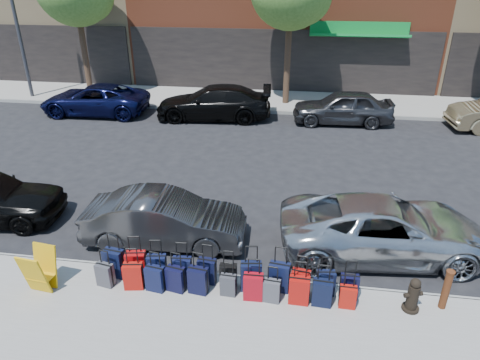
% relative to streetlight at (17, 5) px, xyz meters
% --- Properties ---
extents(ground, '(120.00, 120.00, 0.00)m').
position_rel_streetlight_xyz_m(ground, '(12.80, -8.80, -4.66)').
color(ground, black).
rests_on(ground, ground).
extents(sidewalk_near, '(60.00, 4.00, 0.15)m').
position_rel_streetlight_xyz_m(sidewalk_near, '(12.80, -15.30, -4.59)').
color(sidewalk_near, gray).
rests_on(sidewalk_near, ground).
extents(sidewalk_far, '(60.00, 4.00, 0.15)m').
position_rel_streetlight_xyz_m(sidewalk_far, '(12.80, 1.20, -4.59)').
color(sidewalk_far, gray).
rests_on(sidewalk_far, ground).
extents(curb_near, '(60.00, 0.08, 0.15)m').
position_rel_streetlight_xyz_m(curb_near, '(12.80, -13.28, -4.59)').
color(curb_near, gray).
rests_on(curb_near, ground).
extents(curb_far, '(60.00, 0.08, 0.15)m').
position_rel_streetlight_xyz_m(curb_far, '(12.80, -0.82, -4.59)').
color(curb_far, gray).
rests_on(curb_far, ground).
extents(streetlight, '(2.59, 0.18, 8.00)m').
position_rel_streetlight_xyz_m(streetlight, '(0.00, 0.00, 0.00)').
color(streetlight, '#333338').
rests_on(streetlight, sidewalk_far).
extents(suitcase_front_0, '(0.46, 0.30, 1.04)m').
position_rel_streetlight_xyz_m(suitcase_front_0, '(10.29, -13.63, -4.18)').
color(suitcase_front_0, black).
rests_on(suitcase_front_0, sidewalk_near).
extents(suitcase_front_1, '(0.46, 0.30, 1.02)m').
position_rel_streetlight_xyz_m(suitcase_front_1, '(10.78, -13.62, -4.19)').
color(suitcase_front_1, '#97090A').
rests_on(suitcase_front_1, sidewalk_near).
extents(suitcase_front_2, '(0.43, 0.28, 0.97)m').
position_rel_streetlight_xyz_m(suitcase_front_2, '(11.25, -13.62, -4.21)').
color(suitcase_front_2, black).
rests_on(suitcase_front_2, sidewalk_near).
extents(suitcase_front_3, '(0.41, 0.25, 0.96)m').
position_rel_streetlight_xyz_m(suitcase_front_3, '(11.81, -13.62, -4.21)').
color(suitcase_front_3, black).
rests_on(suitcase_front_3, sidewalk_near).
extents(suitcase_front_4, '(0.40, 0.24, 0.92)m').
position_rel_streetlight_xyz_m(suitcase_front_4, '(12.34, -13.56, -4.22)').
color(suitcase_front_4, black).
rests_on(suitcase_front_4, sidewalk_near).
extents(suitcase_front_5, '(0.37, 0.21, 0.86)m').
position_rel_streetlight_xyz_m(suitcase_front_5, '(12.81, -13.62, -4.24)').
color(suitcase_front_5, black).
rests_on(suitcase_front_5, sidewalk_near).
extents(suitcase_front_6, '(0.46, 0.30, 1.04)m').
position_rel_streetlight_xyz_m(suitcase_front_6, '(13.29, -13.64, -4.19)').
color(suitcase_front_6, black).
rests_on(suitcase_front_6, sidewalk_near).
extents(suitcase_front_7, '(0.45, 0.29, 1.03)m').
position_rel_streetlight_xyz_m(suitcase_front_7, '(13.88, -13.58, -4.19)').
color(suitcase_front_7, black).
rests_on(suitcase_front_7, sidewalk_near).
extents(suitcase_front_8, '(0.40, 0.27, 0.90)m').
position_rel_streetlight_xyz_m(suitcase_front_8, '(14.32, -13.64, -4.23)').
color(suitcase_front_8, maroon).
rests_on(suitcase_front_8, sidewalk_near).
extents(suitcase_front_9, '(0.39, 0.25, 0.89)m').
position_rel_streetlight_xyz_m(suitcase_front_9, '(14.83, -13.58, -4.23)').
color(suitcase_front_9, black).
rests_on(suitcase_front_9, sidewalk_near).
extents(suitcase_front_10, '(0.37, 0.20, 0.88)m').
position_rel_streetlight_xyz_m(suitcase_front_10, '(15.30, -13.62, -4.24)').
color(suitcase_front_10, black).
rests_on(suitcase_front_10, sidewalk_near).
extents(suitcase_back_0, '(0.39, 0.27, 0.85)m').
position_rel_streetlight_xyz_m(suitcase_back_0, '(10.22, -13.97, -4.25)').
color(suitcase_back_0, '#39383D').
rests_on(suitcase_back_0, sidewalk_near).
extents(suitcase_back_1, '(0.43, 0.29, 0.95)m').
position_rel_streetlight_xyz_m(suitcase_back_1, '(10.85, -13.96, -4.22)').
color(suitcase_back_1, '#9C100A').
rests_on(suitcase_back_1, sidewalk_near).
extents(suitcase_back_2, '(0.41, 0.28, 0.91)m').
position_rel_streetlight_xyz_m(suitcase_back_2, '(11.32, -13.95, -4.23)').
color(suitcase_back_2, black).
rests_on(suitcase_back_2, sidewalk_near).
extents(suitcase_back_3, '(0.41, 0.29, 0.90)m').
position_rel_streetlight_xyz_m(suitcase_back_3, '(11.75, -13.90, -4.23)').
color(suitcase_back_3, black).
rests_on(suitcase_back_3, sidewalk_near).
extents(suitcase_back_4, '(0.42, 0.28, 0.94)m').
position_rel_streetlight_xyz_m(suitcase_back_4, '(12.22, -13.90, -4.22)').
color(suitcase_back_4, black).
rests_on(suitcase_back_4, sidewalk_near).
extents(suitcase_back_5, '(0.33, 0.20, 0.77)m').
position_rel_streetlight_xyz_m(suitcase_back_5, '(12.85, -13.88, -4.27)').
color(suitcase_back_5, '#343438').
rests_on(suitcase_back_5, sidewalk_near).
extents(suitcase_back_6, '(0.40, 0.24, 0.93)m').
position_rel_streetlight_xyz_m(suitcase_back_6, '(13.37, -13.93, -4.22)').
color(suitcase_back_6, maroon).
rests_on(suitcase_back_6, sidewalk_near).
extents(suitcase_back_7, '(0.36, 0.23, 0.81)m').
position_rel_streetlight_xyz_m(suitcase_back_7, '(13.75, -13.94, -4.26)').
color(suitcase_back_7, '#404046').
rests_on(suitcase_back_7, sidewalk_near).
extents(suitcase_back_8, '(0.41, 0.25, 0.96)m').
position_rel_streetlight_xyz_m(suitcase_back_8, '(14.29, -13.91, -4.21)').
color(suitcase_back_8, '#9E0E0A').
rests_on(suitcase_back_8, sidewalk_near).
extents(suitcase_back_9, '(0.40, 0.25, 0.92)m').
position_rel_streetlight_xyz_m(suitcase_back_9, '(14.75, -13.90, -4.22)').
color(suitcase_back_9, black).
rests_on(suitcase_back_9, sidewalk_near).
extents(suitcase_back_10, '(0.33, 0.20, 0.78)m').
position_rel_streetlight_xyz_m(suitcase_back_10, '(15.25, -13.90, -4.27)').
color(suitcase_back_10, '#A3130A').
rests_on(suitcase_back_10, sidewalk_near).
extents(fire_hydrant, '(0.38, 0.34, 0.75)m').
position_rel_streetlight_xyz_m(fire_hydrant, '(16.50, -13.80, -4.17)').
color(fire_hydrant, black).
rests_on(fire_hydrant, sidewalk_near).
extents(bollard, '(0.16, 0.16, 0.89)m').
position_rel_streetlight_xyz_m(bollard, '(17.13, -13.64, -4.05)').
color(bollard, '#38190C').
rests_on(bollard, sidewalk_near).
extents(display_rack, '(0.60, 0.65, 0.95)m').
position_rel_streetlight_xyz_m(display_rack, '(8.97, -14.28, -4.04)').
color(display_rack, '#D49C0B').
rests_on(display_rack, sidewalk_near).
extents(car_near_1, '(4.05, 1.61, 1.31)m').
position_rel_streetlight_xyz_m(car_near_1, '(10.93, -12.01, -4.01)').
color(car_near_1, '#353537').
rests_on(car_near_1, ground).
extents(car_near_2, '(5.14, 2.75, 1.37)m').
position_rel_streetlight_xyz_m(car_near_2, '(16.25, -11.66, -3.97)').
color(car_near_2, '#B7BABF').
rests_on(car_near_2, ground).
extents(car_far_0, '(5.09, 2.46, 1.40)m').
position_rel_streetlight_xyz_m(car_far_0, '(4.39, -2.05, -3.96)').
color(car_far_0, black).
rests_on(car_far_0, ground).
extents(car_far_1, '(5.40, 2.56, 1.52)m').
position_rel_streetlight_xyz_m(car_far_1, '(10.12, -1.95, -3.90)').
color(car_far_1, black).
rests_on(car_far_1, ground).
extents(car_far_2, '(4.45, 1.98, 1.49)m').
position_rel_streetlight_xyz_m(car_far_2, '(15.93, -1.78, -3.92)').
color(car_far_2, '#333335').
rests_on(car_far_2, ground).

